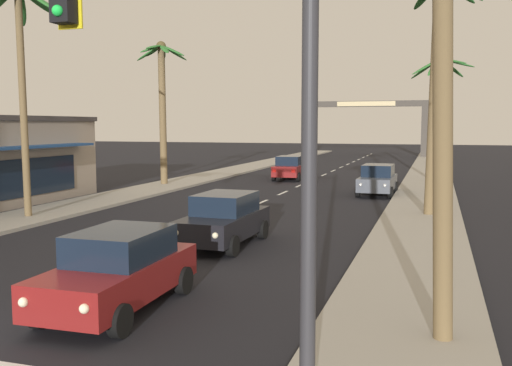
# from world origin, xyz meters

# --- Properties ---
(sidewalk_right) EXTENTS (3.20, 110.00, 0.14)m
(sidewalk_right) POSITION_xyz_m (7.80, 20.00, 0.07)
(sidewalk_right) COLOR #9E998E
(sidewalk_right) RESTS_ON ground
(sidewalk_left) EXTENTS (3.20, 110.00, 0.14)m
(sidewalk_left) POSITION_xyz_m (-7.80, 20.00, 0.07)
(sidewalk_left) COLOR #9E998E
(sidewalk_left) RESTS_ON ground
(lane_markings) EXTENTS (4.28, 89.60, 0.01)m
(lane_markings) POSITION_xyz_m (0.44, 20.52, 0.00)
(lane_markings) COLOR silver
(lane_markings) RESTS_ON ground
(traffic_signal_mast) EXTENTS (11.72, 0.41, 7.11)m
(traffic_signal_mast) POSITION_xyz_m (3.00, -0.27, 5.19)
(traffic_signal_mast) COLOR #2D2D33
(traffic_signal_mast) RESTS_ON ground
(sedan_lead_at_stop_bar) EXTENTS (1.99, 4.47, 1.68)m
(sedan_lead_at_stop_bar) POSITION_xyz_m (2.01, 2.59, 0.85)
(sedan_lead_at_stop_bar) COLOR maroon
(sedan_lead_at_stop_bar) RESTS_ON ground
(sedan_third_in_queue) EXTENTS (2.03, 4.48, 1.68)m
(sedan_third_in_queue) POSITION_xyz_m (1.84, 9.33, 0.85)
(sedan_third_in_queue) COLOR black
(sedan_third_in_queue) RESTS_ON ground
(sedan_oncoming_far) EXTENTS (2.10, 4.51, 1.68)m
(sedan_oncoming_far) POSITION_xyz_m (-1.60, 31.69, 0.85)
(sedan_oncoming_far) COLOR maroon
(sedan_oncoming_far) RESTS_ON ground
(sedan_parked_nearest_kerb) EXTENTS (2.02, 4.48, 1.68)m
(sedan_parked_nearest_kerb) POSITION_xyz_m (5.24, 24.47, 0.85)
(sedan_parked_nearest_kerb) COLOR #4C515B
(sedan_parked_nearest_kerb) RESTS_ON ground
(palm_left_second) EXTENTS (4.14, 4.46, 9.63)m
(palm_left_second) POSITION_xyz_m (-7.76, 11.71, 7.32)
(palm_left_second) COLOR brown
(palm_left_second) RESTS_ON ground
(palm_left_third) EXTENTS (3.36, 3.52, 9.08)m
(palm_left_third) POSITION_xyz_m (-8.26, 25.15, 6.08)
(palm_left_third) COLOR brown
(palm_left_third) RESTS_ON ground
(palm_right_second) EXTENTS (3.65, 3.67, 10.05)m
(palm_right_second) POSITION_xyz_m (8.19, 17.17, 6.62)
(palm_right_second) COLOR brown
(palm_right_second) RESTS_ON ground
(palm_right_third) EXTENTS (4.08, 4.00, 8.40)m
(palm_right_third) POSITION_xyz_m (8.34, 31.83, 5.96)
(palm_right_third) COLOR brown
(palm_right_third) RESTS_ON ground
(town_gateway_arch) EXTENTS (14.81, 0.90, 6.76)m
(town_gateway_arch) POSITION_xyz_m (0.00, 62.99, 4.38)
(town_gateway_arch) COLOR #423D38
(town_gateway_arch) RESTS_ON ground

